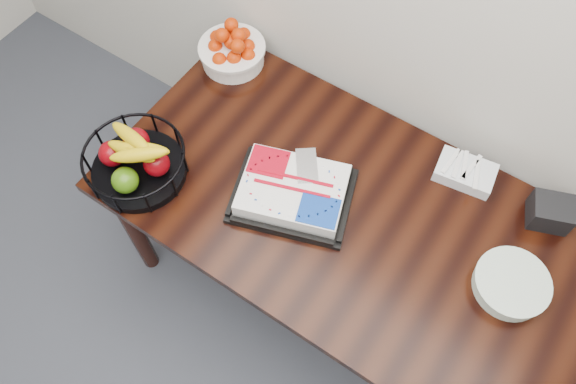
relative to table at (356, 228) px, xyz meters
The scene contains 7 objects.
table is the anchor object (origin of this frame).
cake_tray 0.27m from the table, 165.39° to the right, with size 0.49×0.43×0.08m.
tangerine_bowl 0.86m from the table, 157.07° to the left, with size 0.27×0.27×0.17m.
fruit_basket 0.81m from the table, 159.12° to the right, with size 0.36×0.36×0.19m.
plate_stack 0.54m from the table, ahead, with size 0.24×0.24×0.06m.
fork_bag 0.43m from the table, 56.97° to the left, with size 0.22×0.16×0.06m.
napkin_box 0.65m from the table, 33.31° to the left, with size 0.13×0.11×0.09m, color black.
Camera 1 is at (0.28, 1.14, 2.47)m, focal length 35.00 mm.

